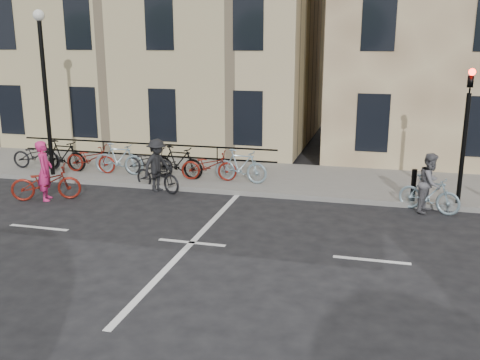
% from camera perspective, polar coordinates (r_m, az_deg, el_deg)
% --- Properties ---
extents(ground, '(120.00, 120.00, 0.00)m').
position_cam_1_polar(ground, '(12.34, -5.16, -6.68)').
color(ground, black).
rests_on(ground, ground).
extents(sidewalk, '(46.00, 4.00, 0.15)m').
position_cam_1_polar(sidewalk, '(19.10, -10.39, 1.05)').
color(sidewalk, slate).
rests_on(sidewalk, ground).
extents(building_west, '(20.00, 10.00, 10.00)m').
position_cam_1_polar(building_west, '(27.11, -14.41, 15.57)').
color(building_west, tan).
rests_on(building_west, sidewalk).
extents(traffic_light, '(0.18, 0.30, 3.90)m').
position_cam_1_polar(traffic_light, '(15.43, 23.01, 5.94)').
color(traffic_light, black).
rests_on(traffic_light, sidewalk).
extents(lamp_post, '(0.36, 0.36, 5.28)m').
position_cam_1_polar(lamp_post, '(18.48, -20.19, 10.68)').
color(lamp_post, black).
rests_on(lamp_post, sidewalk).
extents(bollard_east, '(0.14, 0.14, 0.90)m').
position_cam_1_polar(bollard_east, '(15.57, 18.02, -0.52)').
color(bollard_east, black).
rests_on(bollard_east, sidewalk).
extents(parked_bikes, '(9.35, 1.23, 1.05)m').
position_cam_1_polar(parked_bikes, '(18.08, -11.37, 2.09)').
color(parked_bikes, black).
rests_on(parked_bikes, sidewalk).
extents(cyclist_pink, '(2.05, 1.43, 1.73)m').
position_cam_1_polar(cyclist_pink, '(16.37, -20.02, 0.03)').
color(cyclist_pink, maroon).
rests_on(cyclist_pink, ground).
extents(cyclist_grey, '(1.72, 1.09, 1.61)m').
position_cam_1_polar(cyclist_grey, '(15.14, 19.57, -0.86)').
color(cyclist_grey, '#839FAC').
rests_on(cyclist_grey, ground).
extents(cyclist_dark, '(1.92, 1.30, 1.61)m').
position_cam_1_polar(cyclist_dark, '(16.51, -8.81, 0.99)').
color(cyclist_dark, black).
rests_on(cyclist_dark, ground).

